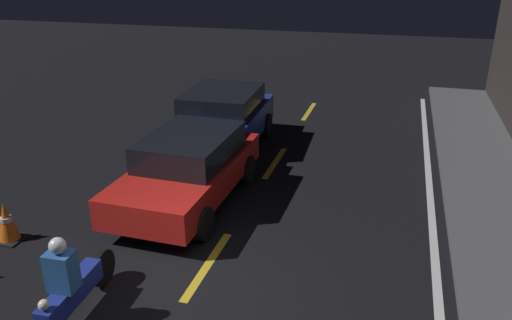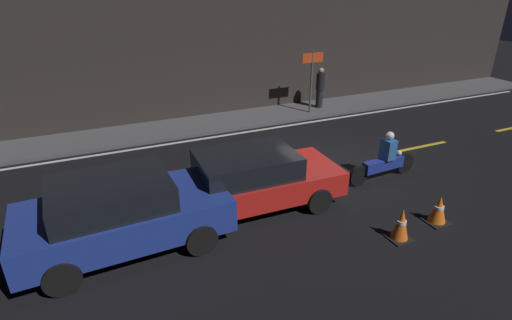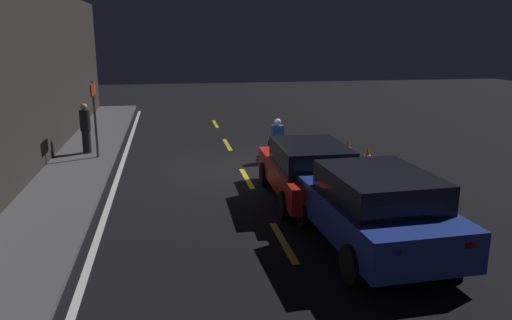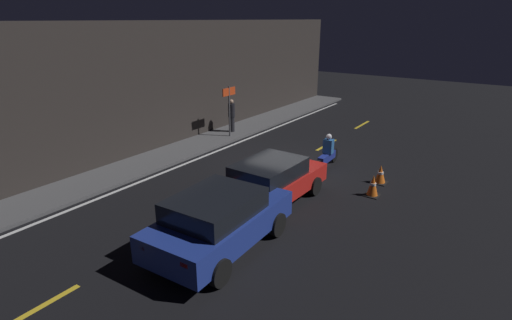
{
  "view_description": "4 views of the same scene",
  "coord_description": "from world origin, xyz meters",
  "px_view_note": "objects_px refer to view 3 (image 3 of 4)",
  "views": [
    {
      "loc": [
        5.37,
        2.66,
        4.65
      ],
      "look_at": [
        -3.74,
        0.02,
        0.77
      ],
      "focal_mm": 35.0,
      "sensor_mm": 36.0,
      "label": 1
    },
    {
      "loc": [
        -6.34,
        -8.81,
        5.03
      ],
      "look_at": [
        -2.69,
        -0.54,
        0.89
      ],
      "focal_mm": 28.0,
      "sensor_mm": 36.0,
      "label": 2
    },
    {
      "loc": [
        -14.22,
        2.09,
        3.86
      ],
      "look_at": [
        -3.45,
        0.17,
        1.14
      ],
      "focal_mm": 35.0,
      "sensor_mm": 36.0,
      "label": 3
    },
    {
      "loc": [
        -12.77,
        -7.35,
        5.5
      ],
      "look_at": [
        -2.12,
        0.06,
        0.89
      ],
      "focal_mm": 28.0,
      "sensor_mm": 36.0,
      "label": 4
    }
  ],
  "objects_px": {
    "sedan_blue": "(374,207)",
    "traffic_cone_mid": "(348,151)",
    "shop_sign": "(94,104)",
    "taxi_red": "(309,170)",
    "motorcycle": "(278,144)",
    "pedestrian": "(86,128)",
    "traffic_cone_near": "(367,158)"
  },
  "relations": [
    {
      "from": "sedan_blue",
      "to": "traffic_cone_mid",
      "type": "height_order",
      "value": "sedan_blue"
    },
    {
      "from": "traffic_cone_mid",
      "to": "shop_sign",
      "type": "distance_m",
      "value": 8.07
    },
    {
      "from": "taxi_red",
      "to": "motorcycle",
      "type": "distance_m",
      "value": 3.82
    },
    {
      "from": "taxi_red",
      "to": "pedestrian",
      "type": "distance_m",
      "value": 8.14
    },
    {
      "from": "traffic_cone_near",
      "to": "shop_sign",
      "type": "distance_m",
      "value": 8.5
    },
    {
      "from": "traffic_cone_mid",
      "to": "sedan_blue",
      "type": "bearing_deg",
      "value": 163.59
    },
    {
      "from": "taxi_red",
      "to": "pedestrian",
      "type": "relative_size",
      "value": 2.52
    },
    {
      "from": "motorcycle",
      "to": "shop_sign",
      "type": "relative_size",
      "value": 0.93
    },
    {
      "from": "sedan_blue",
      "to": "taxi_red",
      "type": "distance_m",
      "value": 3.02
    },
    {
      "from": "sedan_blue",
      "to": "shop_sign",
      "type": "bearing_deg",
      "value": 34.38
    },
    {
      "from": "motorcycle",
      "to": "traffic_cone_mid",
      "type": "xyz_separation_m",
      "value": [
        -0.29,
        -2.2,
        -0.22
      ]
    },
    {
      "from": "sedan_blue",
      "to": "shop_sign",
      "type": "distance_m",
      "value": 9.88
    },
    {
      "from": "taxi_red",
      "to": "motorcycle",
      "type": "xyz_separation_m",
      "value": [
        3.82,
        -0.1,
        -0.2
      ]
    },
    {
      "from": "traffic_cone_mid",
      "to": "motorcycle",
      "type": "bearing_deg",
      "value": 82.55
    },
    {
      "from": "traffic_cone_mid",
      "to": "pedestrian",
      "type": "bearing_deg",
      "value": 76.1
    },
    {
      "from": "taxi_red",
      "to": "pedestrian",
      "type": "bearing_deg",
      "value": 47.83
    },
    {
      "from": "traffic_cone_near",
      "to": "pedestrian",
      "type": "relative_size",
      "value": 0.44
    },
    {
      "from": "pedestrian",
      "to": "sedan_blue",
      "type": "bearing_deg",
      "value": -143.55
    },
    {
      "from": "sedan_blue",
      "to": "traffic_cone_mid",
      "type": "bearing_deg",
      "value": -18.92
    },
    {
      "from": "traffic_cone_mid",
      "to": "pedestrian",
      "type": "height_order",
      "value": "pedestrian"
    },
    {
      "from": "motorcycle",
      "to": "traffic_cone_mid",
      "type": "height_order",
      "value": "motorcycle"
    },
    {
      "from": "shop_sign",
      "to": "traffic_cone_near",
      "type": "bearing_deg",
      "value": -107.8
    },
    {
      "from": "traffic_cone_mid",
      "to": "pedestrian",
      "type": "relative_size",
      "value": 0.41
    },
    {
      "from": "sedan_blue",
      "to": "traffic_cone_near",
      "type": "distance_m",
      "value": 5.71
    },
    {
      "from": "pedestrian",
      "to": "taxi_red",
      "type": "bearing_deg",
      "value": -133.16
    },
    {
      "from": "taxi_red",
      "to": "motorcycle",
      "type": "relative_size",
      "value": 1.83
    },
    {
      "from": "shop_sign",
      "to": "pedestrian",
      "type": "bearing_deg",
      "value": 31.15
    },
    {
      "from": "motorcycle",
      "to": "pedestrian",
      "type": "height_order",
      "value": "pedestrian"
    },
    {
      "from": "pedestrian",
      "to": "traffic_cone_mid",
      "type": "bearing_deg",
      "value": -103.9
    },
    {
      "from": "traffic_cone_mid",
      "to": "taxi_red",
      "type": "bearing_deg",
      "value": 146.84
    },
    {
      "from": "taxi_red",
      "to": "traffic_cone_mid",
      "type": "xyz_separation_m",
      "value": [
        3.53,
        -2.31,
        -0.42
      ]
    },
    {
      "from": "pedestrian",
      "to": "shop_sign",
      "type": "xyz_separation_m",
      "value": [
        -0.7,
        -0.42,
        0.86
      ]
    }
  ]
}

